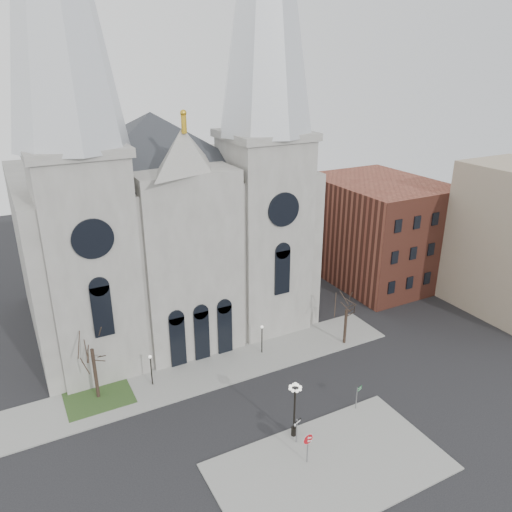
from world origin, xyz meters
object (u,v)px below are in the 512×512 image
stop_sign (308,442)px  one_way_sign (297,427)px  street_name_sign (357,396)px  globe_lamp (295,403)px

stop_sign → one_way_sign: (0.42, 2.22, -0.40)m
stop_sign → street_name_sign: bearing=41.2°
stop_sign → street_name_sign: 8.19m
globe_lamp → street_name_sign: globe_lamp is taller
one_way_sign → stop_sign: bearing=-120.9°
stop_sign → one_way_sign: bearing=96.5°
stop_sign → street_name_sign: size_ratio=1.23×
one_way_sign → street_name_sign: 7.13m
stop_sign → globe_lamp: 3.37m
street_name_sign → stop_sign: bearing=-174.6°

